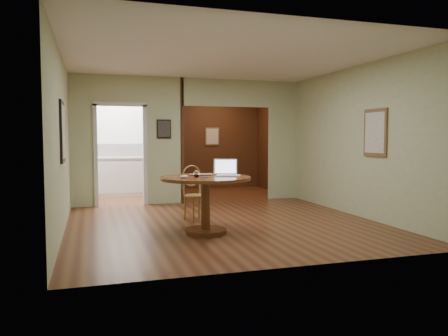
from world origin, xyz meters
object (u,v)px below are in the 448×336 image
object	(u,v)px
open_laptop	(227,171)
dining_table	(205,191)
chair	(194,190)
closed_laptop	(201,175)

from	to	relation	value
open_laptop	dining_table	bearing A→B (deg)	-150.89
dining_table	chair	world-z (taller)	chair
open_laptop	closed_laptop	size ratio (longest dim) A/B	1.24
open_laptop	closed_laptop	distance (m)	0.39
dining_table	open_laptop	bearing A→B (deg)	10.60
chair	closed_laptop	size ratio (longest dim) A/B	2.80
dining_table	closed_laptop	bearing A→B (deg)	97.40
open_laptop	closed_laptop	bearing A→B (deg)	-175.32
dining_table	open_laptop	xyz separation A→B (m)	(0.36, 0.07, 0.28)
dining_table	open_laptop	size ratio (longest dim) A/B	3.22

